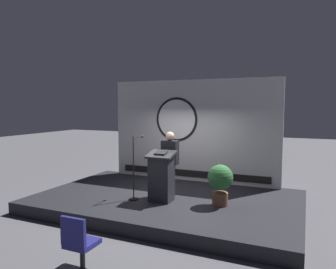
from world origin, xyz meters
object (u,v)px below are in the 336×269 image
Objects in this scene: speaker_person at (170,163)px; potted_plant at (220,181)px; podium at (161,177)px; audience_chair_left at (79,240)px; microphone_stand at (135,176)px.

speaker_person reaches higher than potted_plant.
audience_chair_left is (-0.05, -2.91, -0.39)m from podium.
speaker_person is (0.02, 0.48, 0.24)m from podium.
audience_chair_left is at bearing -77.63° from microphone_stand.
speaker_person is 1.39m from potted_plant.
microphone_stand reaches higher than audience_chair_left.
audience_chair_left is at bearing -114.09° from potted_plant.
podium is at bearing 89.07° from audience_chair_left.
podium is 1.29× the size of potted_plant.
podium is at bearing -92.28° from speaker_person.
potted_plant is 1.05× the size of audience_chair_left.
microphone_stand is 1.74× the size of audience_chair_left.
speaker_person is at bearing 88.88° from audience_chair_left.
speaker_person is 1.05× the size of microphone_stand.
potted_plant reaches higher than audience_chair_left.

